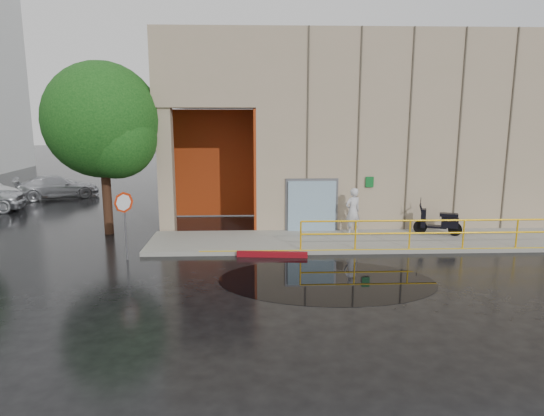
{
  "coord_description": "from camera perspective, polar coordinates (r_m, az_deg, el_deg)",
  "views": [
    {
      "loc": [
        -2.11,
        -12.97,
        4.84
      ],
      "look_at": [
        -1.5,
        3.0,
        1.66
      ],
      "focal_mm": 32.0,
      "sensor_mm": 36.0,
      "label": 1
    }
  ],
  "objects": [
    {
      "name": "ground",
      "position": [
        14.0,
        6.7,
        -9.05
      ],
      "size": [
        120.0,
        120.0,
        0.0
      ],
      "primitive_type": "plane",
      "color": "black",
      "rests_on": "ground"
    },
    {
      "name": "sidewalk",
      "position": [
        19.11,
        16.56,
        -3.66
      ],
      "size": [
        20.0,
        3.0,
        0.15
      ],
      "primitive_type": "cube",
      "color": "gray",
      "rests_on": "ground"
    },
    {
      "name": "building",
      "position": [
        25.02,
        14.75,
        9.44
      ],
      "size": [
        20.0,
        10.17,
        8.0
      ],
      "color": "tan",
      "rests_on": "ground"
    },
    {
      "name": "guardrail",
      "position": [
        17.82,
        18.81,
        -2.86
      ],
      "size": [
        9.56,
        0.06,
        1.03
      ],
      "color": "#EFB10C",
      "rests_on": "sidewalk"
    },
    {
      "name": "person",
      "position": [
        19.02,
        9.49,
        -0.37
      ],
      "size": [
        0.78,
        0.67,
        1.82
      ],
      "primitive_type": "imported",
      "rotation": [
        0.0,
        0.0,
        3.57
      ],
      "color": "silver",
      "rests_on": "sidewalk"
    },
    {
      "name": "scooter",
      "position": [
        19.76,
        19.04,
        -0.73
      ],
      "size": [
        1.84,
        1.13,
        1.39
      ],
      "rotation": [
        0.0,
        0.0,
        -0.34
      ],
      "color": "black",
      "rests_on": "sidewalk"
    },
    {
      "name": "stop_sign",
      "position": [
        16.5,
        -16.99,
        -0.23
      ],
      "size": [
        0.5,
        0.53,
        2.3
      ],
      "rotation": [
        0.0,
        0.0,
        0.42
      ],
      "color": "slate",
      "rests_on": "ground"
    },
    {
      "name": "red_curb",
      "position": [
        16.5,
        0.02,
        -5.47
      ],
      "size": [
        2.41,
        0.4,
        0.18
      ],
      "primitive_type": "cube",
      "rotation": [
        0.0,
        0.0,
        -0.09
      ],
      "color": "maroon",
      "rests_on": "ground"
    },
    {
      "name": "puddle",
      "position": [
        14.34,
        6.41,
        -8.53
      ],
      "size": [
        6.68,
        4.51,
        0.01
      ],
      "primitive_type": "cube",
      "rotation": [
        0.0,
        0.0,
        -0.1
      ],
      "color": "black",
      "rests_on": "ground"
    },
    {
      "name": "car_c",
      "position": [
        30.12,
        -23.92,
        2.28
      ],
      "size": [
        4.8,
        3.37,
        1.29
      ],
      "primitive_type": "imported",
      "rotation": [
        0.0,
        0.0,
        1.96
      ],
      "color": "#B6B7BE",
      "rests_on": "ground"
    },
    {
      "name": "tree_near",
      "position": [
        20.0,
        -19.01,
        9.25
      ],
      "size": [
        4.47,
        4.47,
        6.76
      ],
      "rotation": [
        0.0,
        0.0,
        0.04
      ],
      "color": "black",
      "rests_on": "ground"
    }
  ]
}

